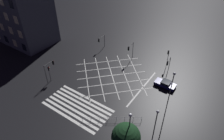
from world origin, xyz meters
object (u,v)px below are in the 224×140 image
traffic_light_nw_cross (101,40)px  street_lamp_far (171,87)px  traffic_light_sw_main (49,71)px  street_lamp_east (129,129)px  waiting_car (165,84)px  traffic_light_median_north (130,49)px  street_lamp_west (155,126)px  traffic_light_ne_cross (168,63)px  traffic_light_ne_main (168,55)px  traffic_light_sw_cross (50,67)px  street_tree_near (126,137)px

traffic_light_nw_cross → street_lamp_far: bearing=63.6°
traffic_light_sw_main → street_lamp_east: bearing=-12.9°
traffic_light_sw_main → waiting_car: (20.12, 11.53, -1.97)m
traffic_light_median_north → street_lamp_west: (14.00, -18.06, 1.89)m
traffic_light_sw_main → traffic_light_ne_cross: bearing=40.9°
traffic_light_ne_cross → traffic_light_nw_cross: bearing=-90.0°
traffic_light_ne_cross → traffic_light_ne_main: size_ratio=0.78×
traffic_light_median_north → street_lamp_east: bearing=29.3°
traffic_light_sw_cross → street_lamp_far: street_lamp_far is taller
street_lamp_east → waiting_car: street_lamp_east is taller
traffic_light_ne_cross → traffic_light_ne_main: bearing=-154.2°
street_tree_near → waiting_car: bearing=93.1°
traffic_light_sw_cross → traffic_light_nw_cross: bearing=-2.7°
traffic_light_nw_cross → traffic_light_sw_main: 16.14m
street_lamp_west → street_tree_near: street_lamp_west is taller
traffic_light_sw_cross → traffic_light_ne_cross: bearing=-49.2°
waiting_car → street_lamp_far: bearing=113.0°
street_lamp_east → street_tree_near: (-0.11, -0.55, -1.26)m
traffic_light_median_north → waiting_car: traffic_light_median_north is taller
street_tree_near → waiting_car: (-0.91, 16.92, -3.40)m
street_tree_near → street_lamp_far: bearing=80.7°
traffic_light_ne_main → street_lamp_far: bearing=111.8°
street_lamp_east → traffic_light_ne_main: bearing=98.6°
traffic_light_median_north → street_lamp_west: 22.93m
street_lamp_east → street_tree_near: 1.38m
street_tree_near → street_lamp_east: bearing=79.0°
traffic_light_ne_main → street_lamp_east: size_ratio=0.53×
traffic_light_sw_cross → traffic_light_median_north: bearing=-31.3°
street_lamp_west → waiting_car: 14.94m
traffic_light_ne_cross → waiting_car: size_ratio=0.80×
street_tree_near → waiting_car: 17.28m
street_lamp_east → waiting_car: size_ratio=1.96×
street_lamp_far → street_tree_near: (-1.75, -10.65, -1.67)m
traffic_light_median_north → street_lamp_far: bearing=51.6°
traffic_light_sw_main → traffic_light_sw_cross: bearing=54.2°
street_lamp_east → street_lamp_west: size_ratio=1.02×
traffic_light_nw_cross → traffic_light_ne_main: bearing=96.5°
street_lamp_east → street_lamp_west: bearing=45.7°
traffic_light_ne_main → traffic_light_median_north: size_ratio=1.02×
traffic_light_sw_main → street_lamp_east: 21.85m
traffic_light_median_north → street_tree_near: bearing=28.5°
street_tree_near → waiting_car: street_tree_near is taller
street_lamp_east → traffic_light_sw_cross: bearing=166.5°
traffic_light_median_north → traffic_light_sw_main: (-9.58, -15.73, -0.49)m
traffic_light_ne_main → street_lamp_far: size_ratio=0.49×
traffic_light_nw_cross → street_lamp_west: bearing=50.9°
street_tree_near → traffic_light_sw_main: bearing=165.6°
traffic_light_nw_cross → street_lamp_far: 24.63m
street_lamp_west → street_lamp_east: bearing=-134.3°
traffic_light_ne_main → traffic_light_nw_cross: 16.91m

